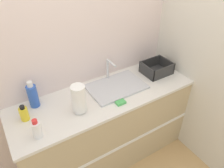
{
  "coord_description": "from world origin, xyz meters",
  "views": [
    {
      "loc": [
        -0.84,
        -1.17,
        2.27
      ],
      "look_at": [
        0.06,
        0.27,
        1.05
      ],
      "focal_mm": 35.0,
      "sensor_mm": 36.0,
      "label": 1
    }
  ],
  "objects_px": {
    "paper_towel_roll": "(79,99)",
    "dish_rack": "(156,69)",
    "sink": "(116,86)",
    "bottle_blue": "(33,95)",
    "bottle_yellow": "(24,114)",
    "bottle_white_spray": "(37,129)"
  },
  "relations": [
    {
      "from": "dish_rack",
      "to": "bottle_white_spray",
      "type": "xyz_separation_m",
      "value": [
        -1.41,
        -0.22,
        0.03
      ]
    },
    {
      "from": "sink",
      "to": "dish_rack",
      "type": "relative_size",
      "value": 1.88
    },
    {
      "from": "bottle_yellow",
      "to": "paper_towel_roll",
      "type": "bearing_deg",
      "value": -19.14
    },
    {
      "from": "sink",
      "to": "bottle_white_spray",
      "type": "relative_size",
      "value": 3.25
    },
    {
      "from": "paper_towel_roll",
      "to": "dish_rack",
      "type": "distance_m",
      "value": 1.02
    },
    {
      "from": "sink",
      "to": "dish_rack",
      "type": "height_order",
      "value": "sink"
    },
    {
      "from": "paper_towel_roll",
      "to": "dish_rack",
      "type": "xyz_separation_m",
      "value": [
        1.01,
        0.13,
        -0.09
      ]
    },
    {
      "from": "bottle_yellow",
      "to": "bottle_white_spray",
      "type": "height_order",
      "value": "bottle_white_spray"
    },
    {
      "from": "dish_rack",
      "to": "bottle_blue",
      "type": "bearing_deg",
      "value": 173.13
    },
    {
      "from": "dish_rack",
      "to": "bottle_blue",
      "type": "distance_m",
      "value": 1.34
    },
    {
      "from": "dish_rack",
      "to": "bottle_blue",
      "type": "xyz_separation_m",
      "value": [
        -1.33,
        0.16,
        0.07
      ]
    },
    {
      "from": "sink",
      "to": "bottle_blue",
      "type": "height_order",
      "value": "bottle_blue"
    },
    {
      "from": "dish_rack",
      "to": "bottle_blue",
      "type": "relative_size",
      "value": 1.14
    },
    {
      "from": "bottle_yellow",
      "to": "bottle_white_spray",
      "type": "distance_m",
      "value": 0.25
    },
    {
      "from": "bottle_blue",
      "to": "bottle_yellow",
      "type": "bearing_deg",
      "value": -132.32
    },
    {
      "from": "bottle_blue",
      "to": "bottle_white_spray",
      "type": "height_order",
      "value": "bottle_blue"
    },
    {
      "from": "bottle_blue",
      "to": "sink",
      "type": "bearing_deg",
      "value": -10.88
    },
    {
      "from": "sink",
      "to": "bottle_yellow",
      "type": "relative_size",
      "value": 3.85
    },
    {
      "from": "dish_rack",
      "to": "bottle_white_spray",
      "type": "bearing_deg",
      "value": -171.07
    },
    {
      "from": "bottle_yellow",
      "to": "sink",
      "type": "bearing_deg",
      "value": -1.12
    },
    {
      "from": "sink",
      "to": "dish_rack",
      "type": "bearing_deg",
      "value": -0.8
    },
    {
      "from": "bottle_yellow",
      "to": "bottle_blue",
      "type": "distance_m",
      "value": 0.19
    }
  ]
}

